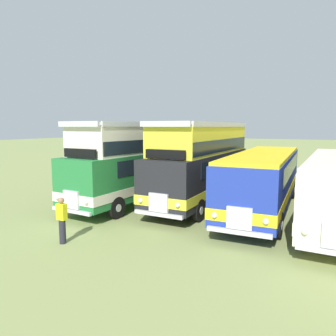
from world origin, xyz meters
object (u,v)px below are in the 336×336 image
(bus_second_in_row, at_px, (202,162))
(marshal_person, at_px, (62,220))
(bus_first_in_row, at_px, (145,159))
(bus_third_in_row, at_px, (264,177))

(bus_second_in_row, height_order, marshal_person, bus_second_in_row)
(bus_first_in_row, xyz_separation_m, bus_third_in_row, (6.75, 0.54, -0.61))
(bus_third_in_row, xyz_separation_m, marshal_person, (-5.56, -8.19, -0.87))
(bus_first_in_row, relative_size, bus_third_in_row, 1.01)
(bus_first_in_row, xyz_separation_m, bus_second_in_row, (3.38, 0.54, -0.01))
(bus_first_in_row, distance_m, bus_third_in_row, 6.80)
(bus_third_in_row, bearing_deg, bus_second_in_row, -179.98)
(bus_first_in_row, bearing_deg, marshal_person, -81.15)
(bus_first_in_row, relative_size, bus_second_in_row, 1.17)
(bus_first_in_row, relative_size, marshal_person, 6.60)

